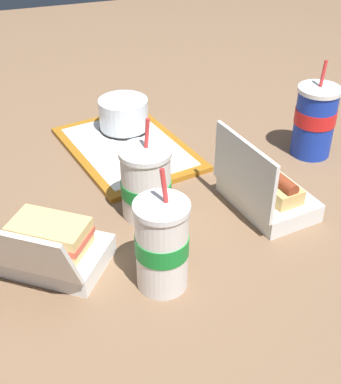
% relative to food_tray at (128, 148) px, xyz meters
% --- Properties ---
extents(ground_plane, '(3.20, 3.20, 0.00)m').
position_rel_food_tray_xyz_m(ground_plane, '(-0.25, -0.04, -0.01)').
color(ground_plane, brown).
extents(food_tray, '(0.41, 0.33, 0.01)m').
position_rel_food_tray_xyz_m(food_tray, '(0.00, 0.00, 0.00)').
color(food_tray, '#A56619').
rests_on(food_tray, ground_plane).
extents(cake_container, '(0.13, 0.13, 0.08)m').
position_rel_food_tray_xyz_m(cake_container, '(0.09, -0.02, 0.05)').
color(cake_container, black).
rests_on(cake_container, food_tray).
extents(ketchup_cup, '(0.04, 0.04, 0.02)m').
position_rel_food_tray_xyz_m(ketchup_cup, '(-0.10, -0.04, 0.02)').
color(ketchup_cup, white).
rests_on(ketchup_cup, food_tray).
extents(napkin_stack, '(0.13, 0.13, 0.00)m').
position_rel_food_tray_xyz_m(napkin_stack, '(-0.04, -0.05, 0.01)').
color(napkin_stack, white).
rests_on(napkin_stack, food_tray).
extents(plastic_fork, '(0.11, 0.04, 0.00)m').
position_rel_food_tray_xyz_m(plastic_fork, '(-0.02, 0.04, 0.01)').
color(plastic_fork, white).
rests_on(plastic_fork, food_tray).
extents(clamshell_hotdog_corner, '(0.22, 0.17, 0.17)m').
position_rel_food_tray_xyz_m(clamshell_hotdog_corner, '(-0.32, -0.21, 0.03)').
color(clamshell_hotdog_corner, white).
rests_on(clamshell_hotdog_corner, ground_plane).
extents(clamshell_sandwich_left, '(0.27, 0.27, 0.16)m').
position_rel_food_tray_xyz_m(clamshell_sandwich_left, '(-0.36, 0.24, 0.04)').
color(clamshell_sandwich_left, white).
rests_on(clamshell_sandwich_left, ground_plane).
extents(soda_cup_back, '(0.09, 0.09, 0.23)m').
position_rel_food_tray_xyz_m(soda_cup_back, '(-0.47, 0.06, 0.08)').
color(soda_cup_back, white).
rests_on(soda_cup_back, ground_plane).
extents(soda_cup_left, '(0.11, 0.11, 0.21)m').
position_rel_food_tray_xyz_m(soda_cup_left, '(-0.26, 0.03, 0.07)').
color(soda_cup_left, white).
rests_on(soda_cup_left, ground_plane).
extents(soda_cup_front, '(0.10, 0.10, 0.23)m').
position_rel_food_tray_xyz_m(soda_cup_front, '(-0.16, -0.42, 0.08)').
color(soda_cup_front, '#1938B7').
rests_on(soda_cup_front, ground_plane).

